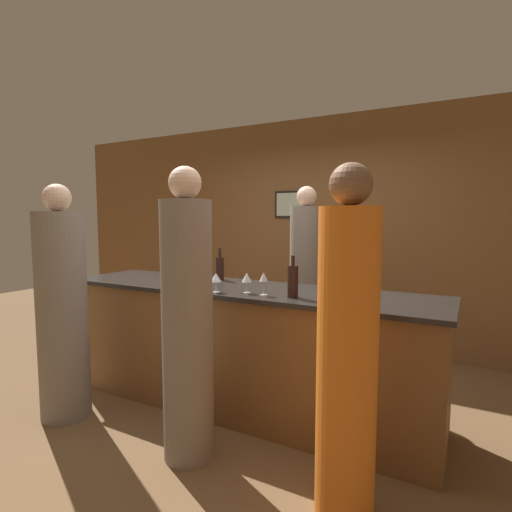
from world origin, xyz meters
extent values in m
plane|color=brown|center=(0.00, 0.00, 0.00)|extent=(14.00, 14.00, 0.00)
cube|color=brown|center=(0.00, 1.98, 1.40)|extent=(8.00, 0.06, 2.80)
cube|color=black|center=(-0.40, 1.94, 1.75)|extent=(0.44, 0.02, 0.34)
cube|color=#B7C6B2|center=(-0.40, 1.92, 1.75)|extent=(0.39, 0.00, 0.29)
cube|color=brown|center=(0.00, 0.00, 0.49)|extent=(3.13, 0.72, 0.98)
cube|color=black|center=(0.00, 0.00, 1.00)|extent=(3.19, 0.78, 0.03)
cylinder|color=gray|center=(0.23, 0.87, 0.84)|extent=(0.31, 0.31, 1.69)
sphere|color=beige|center=(0.23, 0.87, 1.78)|extent=(0.19, 0.19, 0.19)
cylinder|color=gray|center=(0.06, -0.76, 0.85)|extent=(0.33, 0.33, 1.69)
sphere|color=beige|center=(0.06, -0.76, 1.79)|extent=(0.21, 0.21, 0.21)
cylinder|color=orange|center=(1.11, -0.79, 0.82)|extent=(0.31, 0.31, 1.63)
sphere|color=brown|center=(1.11, -0.79, 1.74)|extent=(0.22, 0.22, 0.22)
cylinder|color=gray|center=(-1.15, -0.80, 0.81)|extent=(0.38, 0.38, 1.63)
sphere|color=beige|center=(-1.15, -0.80, 1.73)|extent=(0.21, 0.21, 0.21)
cylinder|color=black|center=(-0.36, 0.25, 1.12)|extent=(0.07, 0.07, 0.21)
cylinder|color=black|center=(-0.36, 0.25, 1.26)|extent=(0.03, 0.03, 0.08)
cylinder|color=black|center=(0.54, -0.19, 1.13)|extent=(0.08, 0.08, 0.23)
cylinder|color=black|center=(0.54, -0.19, 1.28)|extent=(0.03, 0.03, 0.07)
cylinder|color=silver|center=(-0.04, -0.29, 1.02)|extent=(0.05, 0.05, 0.00)
cylinder|color=silver|center=(-0.04, -0.29, 1.06)|extent=(0.01, 0.01, 0.08)
cone|color=silver|center=(-0.04, -0.29, 1.13)|extent=(0.08, 0.08, 0.07)
cylinder|color=silver|center=(0.18, -0.21, 1.02)|extent=(0.05, 0.05, 0.00)
cylinder|color=silver|center=(0.18, -0.21, 1.06)|extent=(0.01, 0.01, 0.08)
cone|color=silver|center=(0.18, -0.21, 1.13)|extent=(0.08, 0.08, 0.07)
cylinder|color=silver|center=(0.33, -0.22, 1.02)|extent=(0.05, 0.05, 0.00)
cylinder|color=silver|center=(0.33, -0.22, 1.07)|extent=(0.01, 0.01, 0.10)
cone|color=silver|center=(0.33, -0.22, 1.15)|extent=(0.06, 0.06, 0.07)
camera|label=1|loc=(1.65, -2.76, 1.57)|focal=28.00mm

